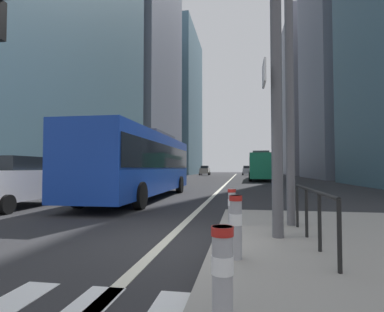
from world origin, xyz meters
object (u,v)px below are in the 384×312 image
(city_bus_red_receding, at_px, (260,165))
(car_oncoming_far, at_px, (161,173))
(car_receding_far, at_px, (247,170))
(bollard_left, at_px, (223,271))
(sedan_white_oncoming, at_px, (14,182))
(street_lamp_post, at_px, (289,13))
(traffic_signal_gantry, at_px, (166,44))
(bollard_back, at_px, (232,205))
(city_bus_blue_oncoming, at_px, (141,161))
(bollard_right, at_px, (236,224))
(car_receding_near, at_px, (261,171))
(car_oncoming_mid, at_px, (205,170))

(city_bus_red_receding, bearing_deg, car_oncoming_far, -144.35)
(car_receding_far, height_order, bollard_left, car_receding_far)
(sedan_white_oncoming, height_order, street_lamp_post, street_lamp_post)
(traffic_signal_gantry, bearing_deg, sedan_white_oncoming, 149.71)
(street_lamp_post, height_order, bollard_left, street_lamp_post)
(bollard_back, bearing_deg, city_bus_blue_oncoming, 123.80)
(bollard_left, height_order, bollard_right, bollard_right)
(sedan_white_oncoming, distance_m, city_bus_red_receding, 29.31)
(sedan_white_oncoming, relative_size, car_receding_near, 1.02)
(car_oncoming_far, distance_m, traffic_signal_gantry, 25.06)
(traffic_signal_gantry, bearing_deg, bollard_back, 41.37)
(sedan_white_oncoming, height_order, bollard_left, sedan_white_oncoming)
(traffic_signal_gantry, xyz_separation_m, street_lamp_post, (2.72, 1.36, 1.14))
(sedan_white_oncoming, distance_m, car_oncoming_far, 19.88)
(car_oncoming_far, distance_m, bollard_left, 28.65)
(sedan_white_oncoming, bearing_deg, car_oncoming_mid, 89.14)
(car_oncoming_far, bearing_deg, traffic_signal_gantry, -74.35)
(car_receding_near, bearing_deg, city_bus_red_receding, -93.52)
(bollard_left, bearing_deg, city_bus_red_receding, 86.33)
(traffic_signal_gantry, height_order, bollard_right, traffic_signal_gantry)
(car_oncoming_far, relative_size, traffic_signal_gantry, 0.66)
(traffic_signal_gantry, xyz_separation_m, bollard_left, (1.42, -3.54, -3.51))
(street_lamp_post, distance_m, bollard_left, 6.89)
(city_bus_red_receding, distance_m, car_oncoming_far, 12.78)
(city_bus_blue_oncoming, xyz_separation_m, bollard_back, (4.67, -6.98, -1.21))
(sedan_white_oncoming, relative_size, bollard_back, 5.10)
(traffic_signal_gantry, bearing_deg, city_bus_red_receding, 83.35)
(car_receding_far, relative_size, street_lamp_post, 0.56)
(city_bus_red_receding, bearing_deg, street_lamp_post, -91.78)
(city_bus_red_receding, distance_m, traffic_signal_gantry, 31.67)
(city_bus_blue_oncoming, height_order, city_bus_red_receding, same)
(city_bus_red_receding, relative_size, traffic_signal_gantry, 1.68)
(city_bus_red_receding, bearing_deg, bollard_right, -93.77)
(street_lamp_post, bearing_deg, bollard_left, -104.91)
(traffic_signal_gantry, bearing_deg, city_bus_blue_oncoming, 112.27)
(city_bus_blue_oncoming, xyz_separation_m, bollard_right, (4.82, -9.69, -1.16))
(city_bus_blue_oncoming, distance_m, car_receding_near, 37.79)
(car_receding_near, bearing_deg, car_receding_far, 98.14)
(car_oncoming_far, bearing_deg, sedan_white_oncoming, -90.72)
(car_receding_far, xyz_separation_m, car_oncoming_far, (-9.23, -35.02, 0.00))
(sedan_white_oncoming, xyz_separation_m, bollard_right, (8.44, -5.60, -0.32))
(city_bus_red_receding, xyz_separation_m, car_oncoming_mid, (-9.83, 24.97, -0.85))
(car_oncoming_far, bearing_deg, car_receding_near, 62.10)
(traffic_signal_gantry, bearing_deg, bollard_left, -68.16)
(street_lamp_post, relative_size, bollard_left, 9.34)
(car_receding_far, distance_m, traffic_signal_gantry, 59.10)
(city_bus_red_receding, height_order, bollard_right, city_bus_red_receding)
(traffic_signal_gantry, bearing_deg, car_oncoming_far, 105.65)
(car_receding_far, distance_m, bollard_right, 60.51)
(bollard_back, bearing_deg, bollard_right, -86.75)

